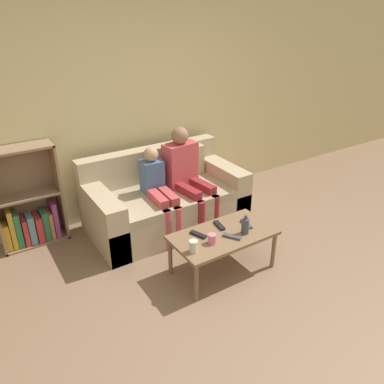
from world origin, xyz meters
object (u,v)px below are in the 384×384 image
at_px(coffee_table, 223,237).
at_px(tv_remote_3, 198,234).
at_px(couch, 166,201).
at_px(bookshelf, 29,209).
at_px(tv_remote_2, 219,225).
at_px(cup_near, 212,239).
at_px(tv_remote_0, 232,236).
at_px(person_adult, 185,170).
at_px(cup_far, 193,246).
at_px(bottle, 245,226).
at_px(person_child, 158,188).
at_px(tv_remote_1, 246,224).

bearing_deg(coffee_table, tv_remote_3, 155.58).
height_order(couch, bookshelf, bookshelf).
bearing_deg(couch, tv_remote_2, -85.96).
height_order(cup_near, tv_remote_0, cup_near).
relative_size(person_adult, tv_remote_2, 6.50).
bearing_deg(person_adult, cup_far, -125.23).
relative_size(person_adult, bottle, 6.02).
bearing_deg(person_adult, tv_remote_2, -106.66).
height_order(coffee_table, cup_far, cup_far).
xyz_separation_m(cup_near, tv_remote_2, (0.22, 0.20, -0.03)).
height_order(couch, bottle, couch).
xyz_separation_m(bookshelf, coffee_table, (1.43, -1.52, -0.03)).
height_order(cup_far, tv_remote_3, cup_far).
bearing_deg(cup_far, cup_near, 5.81).
relative_size(coffee_table, tv_remote_2, 5.57).
bearing_deg(bottle, person_adult, 88.81).
xyz_separation_m(person_child, tv_remote_0, (0.21, -1.03, -0.13)).
height_order(coffee_table, bottle, bottle).
bearing_deg(tv_remote_2, couch, 104.00).
relative_size(person_adult, tv_remote_0, 6.73).
height_order(tv_remote_0, tv_remote_2, same).
height_order(cup_far, tv_remote_1, cup_far).
relative_size(couch, tv_remote_3, 10.00).
bearing_deg(tv_remote_0, coffee_table, 72.30).
bearing_deg(couch, cup_near, -97.78).
xyz_separation_m(couch, bottle, (0.20, -1.18, 0.21)).
relative_size(coffee_table, tv_remote_3, 5.55).
height_order(person_adult, person_child, person_adult).
bearing_deg(bottle, tv_remote_0, 178.02).
distance_m(coffee_table, person_adult, 1.05).
distance_m(couch, bookshelf, 1.48).
bearing_deg(bottle, couch, 99.45).
height_order(person_child, bottle, person_child).
relative_size(tv_remote_0, tv_remote_2, 0.97).
distance_m(bookshelf, bottle, 2.29).
distance_m(coffee_table, bottle, 0.24).
distance_m(person_child, cup_near, 1.01).
xyz_separation_m(tv_remote_1, tv_remote_3, (-0.50, 0.09, 0.00)).
distance_m(couch, person_adult, 0.44).
height_order(couch, person_child, person_child).
bearing_deg(person_adult, bottle, -97.91).
relative_size(coffee_table, person_adult, 0.86).
height_order(bookshelf, tv_remote_2, bookshelf).
height_order(person_adult, tv_remote_3, person_adult).
distance_m(person_adult, bottle, 1.11).
xyz_separation_m(coffee_table, tv_remote_2, (0.04, 0.13, 0.05)).
distance_m(tv_remote_2, tv_remote_3, 0.26).
bearing_deg(cup_near, bookshelf, 128.07).
distance_m(bookshelf, tv_remote_1, 2.29).
bearing_deg(person_child, tv_remote_2, -70.86).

